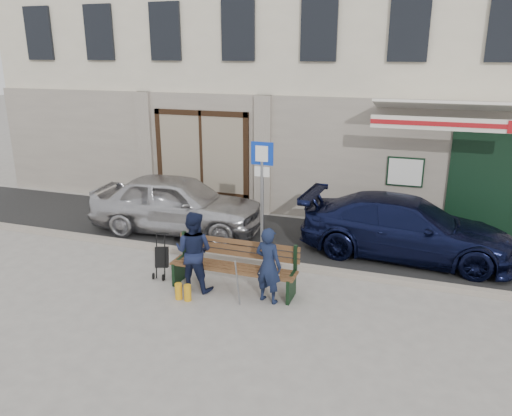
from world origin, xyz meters
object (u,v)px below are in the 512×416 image
at_px(car_silver, 177,204).
at_px(woman, 194,251).
at_px(car_navy, 406,228).
at_px(stroller, 162,258).
at_px(parking_sign, 262,183).
at_px(bench, 231,267).
at_px(man, 268,265).

height_order(car_silver, woman, woman).
height_order(car_silver, car_navy, car_silver).
bearing_deg(stroller, parking_sign, 23.52).
bearing_deg(woman, bench, -162.37).
relative_size(car_silver, stroller, 4.81).
distance_m(bench, woman, 0.75).
distance_m(parking_sign, man, 2.16).
bearing_deg(stroller, car_silver, 91.01).
height_order(bench, man, man).
height_order(parking_sign, bench, parking_sign).
relative_size(car_silver, car_navy, 0.94).
height_order(car_silver, stroller, car_silver).
relative_size(car_navy, parking_sign, 1.77).
relative_size(man, stroller, 1.58).
bearing_deg(car_silver, woman, -151.62).
distance_m(parking_sign, stroller, 2.53).
xyz_separation_m(car_silver, man, (3.22, -2.75, -0.03)).
xyz_separation_m(man, stroller, (-2.30, 0.30, -0.31)).
bearing_deg(bench, stroller, 177.06).
bearing_deg(car_silver, man, -135.07).
distance_m(parking_sign, bench, 1.99).
distance_m(bench, stroller, 1.51).
relative_size(man, woman, 0.92).
height_order(woman, stroller, woman).
bearing_deg(man, parking_sign, -53.77).
bearing_deg(car_navy, stroller, 123.99).
xyz_separation_m(car_navy, stroller, (-4.48, -2.66, -0.27)).
xyz_separation_m(car_navy, parking_sign, (-2.89, -1.18, 1.04)).
bearing_deg(bench, woman, -162.67).
height_order(car_silver, bench, car_silver).
distance_m(bench, man, 0.86).
height_order(car_silver, parking_sign, parking_sign).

